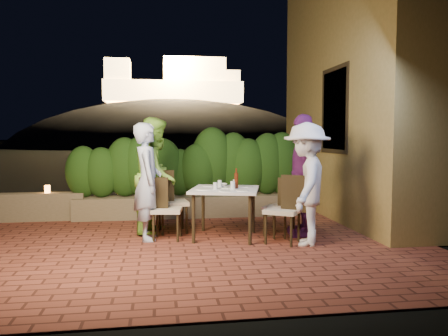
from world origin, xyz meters
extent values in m
plane|color=black|center=(0.00, 0.00, -0.02)|extent=(400.00, 400.00, 0.00)
cube|color=brown|center=(0.00, 0.50, -0.07)|extent=(7.00, 6.00, 0.15)
cube|color=#A0843F|center=(3.60, 2.00, 2.50)|extent=(1.60, 5.00, 5.00)
cube|color=black|center=(2.82, 1.50, 2.00)|extent=(0.08, 1.00, 1.40)
cube|color=black|center=(2.81, 1.50, 2.00)|extent=(0.06, 1.15, 1.55)
cube|color=#736649|center=(0.20, 2.30, 0.20)|extent=(4.20, 0.55, 0.40)
cube|color=#736649|center=(-2.80, 2.30, 0.25)|extent=(2.20, 0.30, 0.50)
ellipsoid|color=black|center=(2.00, 60.00, -4.00)|extent=(52.00, 40.00, 22.00)
cylinder|color=white|center=(0.32, 0.33, 0.76)|extent=(0.24, 0.24, 0.01)
cylinder|color=white|center=(0.42, 0.76, 0.76)|extent=(0.20, 0.20, 0.01)
cylinder|color=white|center=(0.82, 0.14, 0.76)|extent=(0.24, 0.24, 0.01)
cylinder|color=white|center=(0.99, 0.60, 0.76)|extent=(0.22, 0.22, 0.01)
cylinder|color=white|center=(0.68, 0.44, 0.76)|extent=(0.20, 0.20, 0.01)
cylinder|color=white|center=(0.62, 0.08, 0.76)|extent=(0.25, 0.25, 0.01)
cylinder|color=silver|center=(0.49, 0.36, 0.80)|extent=(0.06, 0.06, 0.10)
cylinder|color=silver|center=(0.59, 0.64, 0.80)|extent=(0.06, 0.06, 0.11)
cylinder|color=silver|center=(0.74, 0.33, 0.81)|extent=(0.07, 0.07, 0.12)
cylinder|color=silver|center=(0.82, 0.57, 0.81)|extent=(0.07, 0.07, 0.12)
imported|color=white|center=(0.64, 0.75, 0.77)|extent=(0.19, 0.19, 0.04)
imported|color=#ADBFDF|center=(-0.50, 0.52, 0.87)|extent=(0.45, 0.66, 1.73)
imported|color=#90D643|center=(-0.38, 1.01, 0.91)|extent=(0.90, 1.04, 1.83)
imported|color=white|center=(1.72, -0.13, 0.86)|extent=(1.05, 1.28, 1.72)
imported|color=#722777|center=(1.86, 0.44, 0.94)|extent=(0.65, 1.16, 1.87)
cylinder|color=orange|center=(-2.35, 2.30, 0.57)|extent=(0.10, 0.10, 0.14)
camera|label=1|loc=(-0.34, -5.99, 1.53)|focal=35.00mm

